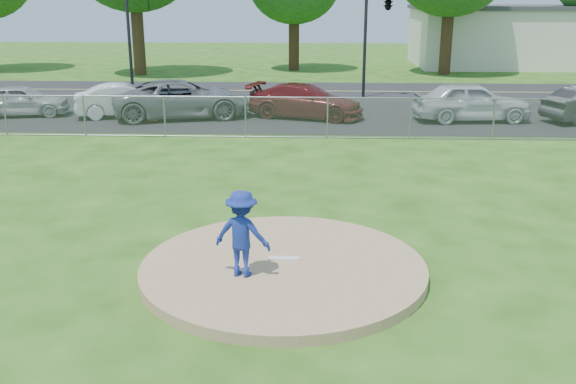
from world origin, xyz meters
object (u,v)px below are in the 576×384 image
Objects in this scene: parked_car_darkred at (306,101)px; parked_car_pearl at (472,102)px; commercial_building at (527,35)px; traffic_signal_left at (133,29)px; traffic_signal_center at (386,4)px; parked_car_white at (126,100)px; parked_car_silver at (21,100)px; parked_car_gray at (182,99)px; pitcher at (242,234)px; traffic_cone at (153,113)px.

parked_car_pearl reaches higher than parked_car_darkred.
parked_car_darkred is (-15.86, -21.97, -1.44)m from commercial_building.
parked_car_darkred is (8.90, -5.97, -2.64)m from traffic_signal_left.
commercial_building is 2.93× the size of traffic_signal_center.
parked_car_darkred is at bearing 81.39° from parked_car_pearl.
parked_car_silver is at bearing 72.82° from parked_car_white.
traffic_signal_center is (12.73, -0.00, 1.25)m from traffic_signal_left.
parked_car_gray is 1.17× the size of parked_car_darkred.
parked_car_darkred is (-3.83, -5.97, -3.89)m from traffic_signal_center.
pitcher is 20.03m from parked_car_silver.
pitcher is 16.95m from parked_car_gray.
traffic_signal_left is 12.79m from traffic_signal_center.
parked_car_gray is (-9.10, -6.16, -3.80)m from traffic_signal_center.
traffic_signal_center is 13.05m from traffic_cone.
pitcher is (8.05, -22.53, -2.37)m from traffic_signal_left.
parked_car_darkred is 6.90m from parked_car_pearl.
commercial_building is at bearing -65.23° from parked_car_white.
traffic_signal_center is 1.32× the size of parked_car_white.
parked_car_white is (1.16, -6.01, -2.65)m from traffic_signal_left.
traffic_signal_center is at bearing -16.10° from parked_car_darkred.
traffic_signal_left is at bearing 62.87° from parked_car_pearl.
parked_car_silver is at bearing 171.82° from traffic_cone.
parked_car_white is at bearing -99.74° from parked_car_silver.
traffic_signal_center is 8.09m from parked_car_darkred.
commercial_building is at bearing -26.93° from parked_car_pearl.
parked_car_gray is at bearing -101.38° from parked_car_silver.
traffic_signal_center is at bearing -80.09° from parked_car_silver.
commercial_building is 20.17m from traffic_signal_center.
traffic_signal_left is at bearing -39.92° from parked_car_silver.
traffic_cone is 0.13× the size of parked_car_darkred.
pitcher is 0.32× the size of parked_car_darkred.
commercial_building is 24.17m from parked_car_pearl.
traffic_signal_center reaches higher than parked_car_pearl.
parked_car_gray is (-21.14, -22.16, -1.35)m from commercial_building.
traffic_signal_left is at bearing -147.13° from commercial_building.
parked_car_pearl reaches higher than traffic_cone.
traffic_signal_left is at bearing 110.19° from traffic_cone.
parked_car_pearl is (14.62, -0.39, 0.11)m from parked_car_white.
parked_car_pearl is at bearing 2.39° from traffic_cone.
parked_car_silver is at bearing 84.03° from parked_car_pearl.
traffic_signal_center is (-12.03, -16.00, 2.45)m from commercial_building.
commercial_building is 29.51m from traffic_signal_left.
traffic_cone is at bearing -69.81° from traffic_signal_left.
pitcher is 0.28× the size of parked_car_gray.
traffic_cone is at bearing 111.13° from parked_car_gray.
traffic_signal_center is at bearing 20.42° from parked_car_pearl.
traffic_signal_left is 8.81× the size of traffic_cone.
parked_car_pearl is at bearing -64.51° from traffic_signal_center.
parked_car_white is (-1.40, 0.94, 0.38)m from traffic_cone.
pitcher is at bearing -70.56° from traffic_cone.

